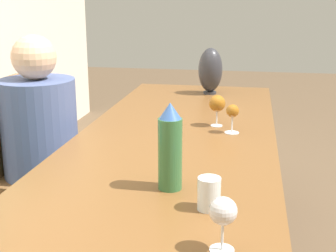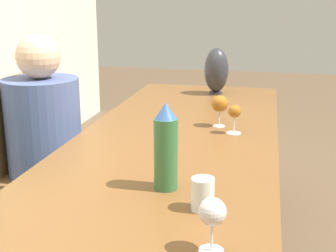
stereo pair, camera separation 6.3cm
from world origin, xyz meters
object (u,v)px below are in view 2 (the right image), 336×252
vase (216,70)px  wine_glass_2 (212,213)px  water_bottle (166,148)px  wine_glass_3 (220,104)px  person_far (48,143)px  water_tumbler (203,194)px  wine_glass_4 (234,113)px  chair_far (33,163)px

vase → wine_glass_2: 1.96m
water_bottle → wine_glass_2: (-0.37, -0.20, -0.04)m
wine_glass_3 → person_far: size_ratio=0.13×
wine_glass_2 → vase: bearing=6.2°
water_tumbler → vase: size_ratio=0.34×
wine_glass_4 → person_far: 0.99m
water_tumbler → wine_glass_2: (-0.23, -0.06, 0.05)m
water_bottle → vase: 1.58m
chair_far → vase: bearing=-45.2°
vase → wine_glass_4: 0.91m
water_bottle → wine_glass_2: size_ratio=2.02×
chair_far → wine_glass_2: bearing=-135.1°
water_tumbler → wine_glass_2: bearing=-166.5°
wine_glass_3 → person_far: bearing=95.5°
water_bottle → wine_glass_4: size_ratio=2.15×
water_tumbler → wine_glass_2: size_ratio=0.70×
wine_glass_2 → wine_glass_3: bearing=5.2°
wine_glass_2 → chair_far: (1.08, 1.08, -0.34)m
water_bottle → vase: bearing=0.5°
wine_glass_2 → wine_glass_3: size_ratio=0.93×
wine_glass_3 → chair_far: 1.04m
water_bottle → wine_glass_3: (0.80, -0.09, -0.03)m
water_bottle → wine_glass_3: bearing=-6.5°
wine_glass_3 → wine_glass_4: 0.14m
water_bottle → chair_far: (0.72, 0.88, -0.38)m
water_bottle → chair_far: 1.20m
water_tumbler → wine_glass_4: wine_glass_4 is taller
water_tumbler → chair_far: size_ratio=0.11×
water_tumbler → wine_glass_4: size_ratio=0.74×
vase → chair_far: vase is taller
wine_glass_4 → chair_far: 1.11m
wine_glass_2 → chair_far: bearing=44.9°
wine_glass_4 → water_tumbler: bearing=178.0°
wine_glass_3 → chair_far: bearing=95.0°
vase → water_bottle: bearing=-179.5°
vase → wine_glass_4: (-0.88, -0.19, -0.05)m
water_tumbler → wine_glass_3: size_ratio=0.65×
water_bottle → water_tumbler: 0.22m
wine_glass_3 → wine_glass_4: wine_glass_3 is taller
water_tumbler → wine_glass_2: 0.24m
vase → wine_glass_2: bearing=-173.8°
wine_glass_2 → chair_far: 1.57m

